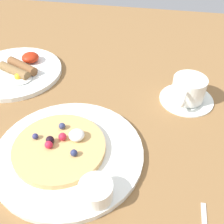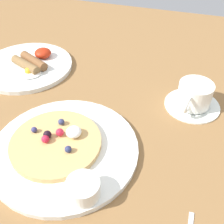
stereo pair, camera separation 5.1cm
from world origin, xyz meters
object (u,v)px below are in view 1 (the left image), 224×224
object	(u,v)px
breakfast_plate	(15,72)
coffee_saucer	(186,99)
syrup_ramekin	(96,191)
coffee_cup	(189,88)
pancake_plate	(69,153)

from	to	relation	value
breakfast_plate	coffee_saucer	size ratio (longest dim) A/B	1.97
syrup_ramekin	coffee_cup	distance (cm)	34.44
pancake_plate	coffee_saucer	distance (cm)	32.09
coffee_cup	pancake_plate	bearing A→B (deg)	-136.73
pancake_plate	breakfast_plate	distance (cm)	34.52
pancake_plate	breakfast_plate	world-z (taller)	same
syrup_ramekin	breakfast_plate	size ratio (longest dim) A/B	0.22
pancake_plate	breakfast_plate	xyz separation A→B (cm)	(-23.60, 25.20, 0.02)
coffee_saucer	coffee_cup	size ratio (longest dim) A/B	1.21
pancake_plate	coffee_cup	size ratio (longest dim) A/B	2.73
coffee_cup	syrup_ramekin	bearing A→B (deg)	-116.98
syrup_ramekin	breakfast_plate	bearing A→B (deg)	132.60
breakfast_plate	coffee_saucer	distance (cm)	47.01
syrup_ramekin	coffee_cup	world-z (taller)	coffee_cup
syrup_ramekin	coffee_saucer	world-z (taller)	syrup_ramekin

